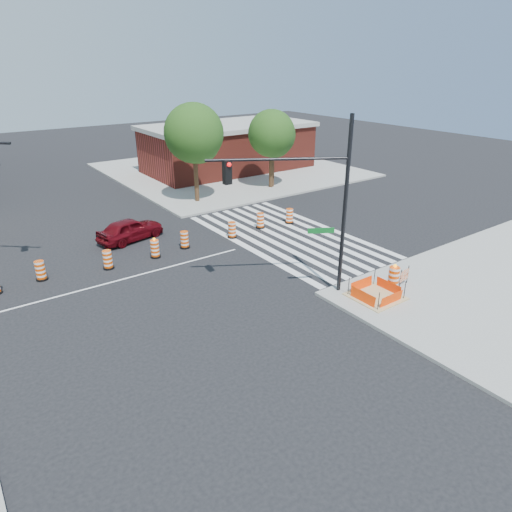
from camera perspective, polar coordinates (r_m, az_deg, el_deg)
name	(u,v)px	position (r m, az deg, el deg)	size (l,w,h in m)	color
ground	(121,280)	(24.40, -16.56, -2.88)	(120.00, 120.00, 0.00)	black
sidewalk_ne	(229,170)	(47.29, -3.40, 10.73)	(22.00, 22.00, 0.15)	gray
crosswalk_east	(287,236)	(29.30, 3.85, 2.55)	(6.75, 13.50, 0.01)	silver
lane_centerline	(121,280)	(24.40, -16.56, -2.87)	(14.00, 0.12, 0.01)	silver
excavation_pit	(376,295)	(22.15, 14.72, -4.79)	(2.20, 2.20, 0.90)	tan
brick_storefront	(228,147)	(46.85, -3.47, 13.40)	(16.50, 8.50, 4.60)	maroon
red_coupe	(130,229)	(29.34, -15.44, 3.23)	(1.68, 4.17, 1.42)	#54070D
signal_pole_se	(308,193)	(20.29, 6.50, 7.89)	(5.43, 3.26, 8.20)	black
pit_drum	(393,278)	(22.97, 16.81, -2.70)	(0.65, 0.65, 1.29)	black
barricade	(404,275)	(23.48, 18.06, -2.33)	(0.79, 0.17, 0.94)	#E44804
tree_north_c	(194,137)	(35.51, -7.71, 14.57)	(4.45, 4.45, 7.57)	#382314
tree_north_d	(272,136)	(39.50, 1.97, 14.75)	(3.93, 3.93, 6.68)	#382314
tree_north_e	(273,137)	(39.75, 2.14, 14.63)	(3.82, 3.82, 6.50)	#382314
median_drum_3	(41,271)	(25.68, -25.33, -1.72)	(0.60, 0.60, 1.02)	black
median_drum_4	(108,260)	(25.73, -18.04, -0.51)	(0.60, 0.60, 1.02)	black
median_drum_5	(155,249)	(26.49, -12.51, 0.83)	(0.60, 0.60, 1.18)	black
median_drum_6	(185,240)	(27.51, -8.92, 1.96)	(0.60, 0.60, 1.02)	black
median_drum_7	(232,230)	(28.81, -3.01, 3.21)	(0.60, 0.60, 1.02)	black
median_drum_8	(260,221)	(30.47, 0.56, 4.39)	(0.60, 0.60, 1.02)	black
median_drum_9	(289,217)	(31.46, 4.21, 4.94)	(0.60, 0.60, 1.02)	black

